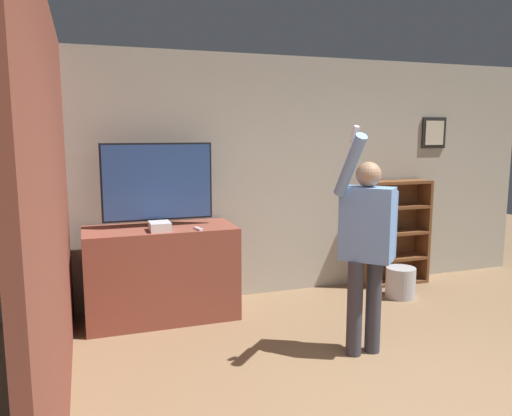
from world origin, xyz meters
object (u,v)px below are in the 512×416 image
(bookshelf, at_px, (390,231))
(waste_bin, at_px, (400,282))
(television, at_px, (158,184))
(game_console, at_px, (160,226))
(person, at_px, (367,240))

(bookshelf, height_order, waste_bin, bookshelf)
(bookshelf, bearing_deg, waste_bin, -108.48)
(television, bearing_deg, bookshelf, 3.48)
(waste_bin, bearing_deg, television, 173.04)
(game_console, distance_m, person, 1.94)
(television, relative_size, person, 0.57)
(television, xyz_separation_m, game_console, (-0.02, -0.24, -0.39))
(bookshelf, bearing_deg, person, -129.19)
(game_console, bearing_deg, person, -38.94)
(person, xyz_separation_m, waste_bin, (1.17, 1.14, -0.81))
(game_console, relative_size, bookshelf, 0.18)
(bookshelf, relative_size, person, 0.67)
(bookshelf, bearing_deg, television, -176.52)
(bookshelf, distance_m, waste_bin, 0.72)
(television, relative_size, game_console, 4.71)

